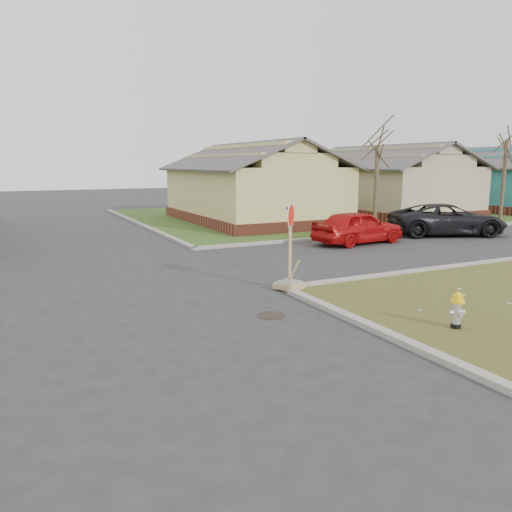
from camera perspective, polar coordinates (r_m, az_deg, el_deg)
name	(u,v)px	position (r m, az deg, el deg)	size (l,w,h in m)	color
ground	(171,323)	(11.04, -9.71, -7.56)	(120.00, 120.00, 0.00)	#28282B
verge_far_right	(391,211)	(37.71, 15.18, 5.02)	(37.00, 19.00, 0.05)	#304D1B
curbs	(123,277)	(15.73, -15.01, -2.32)	(80.00, 40.00, 0.12)	gray
manhole	(271,315)	(11.39, 1.76, -6.80)	(0.64, 0.64, 0.01)	black
side_house_yellow	(252,185)	(29.59, -0.47, 8.17)	(7.60, 11.60, 4.70)	brown
side_house_tan	(385,182)	(35.14, 14.51, 8.21)	(7.60, 11.60, 4.70)	brown
side_house_teal	(487,180)	(42.35, 24.91, 7.91)	(7.60, 11.60, 4.70)	brown
tree_mid_right	(376,188)	(26.46, 13.55, 7.52)	(0.22, 0.22, 4.20)	#49372A
tree_far_right	(504,180)	(33.92, 26.44, 7.80)	(0.22, 0.22, 4.76)	#49372A
fire_hydrant	(457,308)	(11.10, 21.99, -5.56)	(0.28, 0.28, 0.76)	black
stop_sign	(290,270)	(13.54, 3.87, -1.61)	(0.67, 0.65, 2.35)	tan
red_sedan	(358,227)	(21.88, 11.58, 3.27)	(1.70, 4.22, 1.44)	#B20C0D
dark_pickup	(447,220)	(25.73, 21.03, 3.91)	(2.49, 5.40, 1.50)	black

